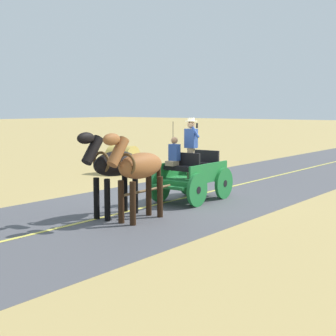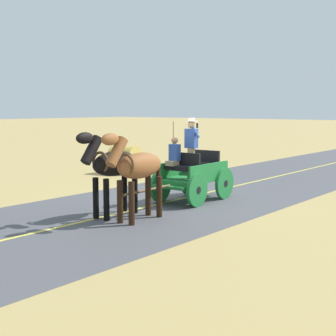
{
  "view_description": "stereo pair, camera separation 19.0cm",
  "coord_description": "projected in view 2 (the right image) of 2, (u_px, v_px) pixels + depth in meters",
  "views": [
    {
      "loc": [
        -8.99,
        11.97,
        2.79
      ],
      "look_at": [
        -0.41,
        1.07,
        1.1
      ],
      "focal_mm": 53.06,
      "sensor_mm": 36.0,
      "label": 1
    },
    {
      "loc": [
        -9.13,
        11.85,
        2.79
      ],
      "look_at": [
        -0.41,
        1.07,
        1.1
      ],
      "focal_mm": 53.06,
      "sensor_mm": 36.0,
      "label": 2
    }
  ],
  "objects": [
    {
      "name": "ground_plane",
      "position": [
        180.0,
        199.0,
        15.18
      ],
      "size": [
        200.0,
        200.0,
        0.0
      ],
      "primitive_type": "plane",
      "color": "tan"
    },
    {
      "name": "road_surface",
      "position": [
        180.0,
        199.0,
        15.18
      ],
      "size": [
        6.22,
        160.0,
        0.01
      ],
      "primitive_type": "cube",
      "color": "#4C4C51",
      "rests_on": "ground"
    },
    {
      "name": "road_centre_stripe",
      "position": [
        180.0,
        199.0,
        15.18
      ],
      "size": [
        0.12,
        160.0,
        0.0
      ],
      "primitive_type": "cube",
      "color": "#DBCC4C",
      "rests_on": "road_surface"
    },
    {
      "name": "horse_drawn_carriage",
      "position": [
        192.0,
        174.0,
        14.86
      ],
      "size": [
        1.52,
        4.51,
        2.5
      ],
      "color": "#1E7233",
      "rests_on": "ground"
    },
    {
      "name": "horse_near_side",
      "position": [
        137.0,
        168.0,
        12.14
      ],
      "size": [
        0.64,
        2.13,
        2.21
      ],
      "color": "brown",
      "rests_on": "ground"
    },
    {
      "name": "horse_off_side",
      "position": [
        112.0,
        166.0,
        12.62
      ],
      "size": [
        0.63,
        2.13,
        2.21
      ],
      "color": "black",
      "rests_on": "ground"
    },
    {
      "name": "hay_bale",
      "position": [
        125.0,
        159.0,
        21.15
      ],
      "size": [
        1.3,
        1.38,
        1.2
      ],
      "primitive_type": "cylinder",
      "rotation": [
        0.0,
        1.57,
        0.19
      ],
      "color": "gold",
      "rests_on": "ground"
    }
  ]
}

